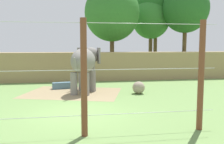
% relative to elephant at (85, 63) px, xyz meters
% --- Properties ---
extents(ground_plane, '(120.00, 120.00, 0.00)m').
position_rel_elephant_xyz_m(ground_plane, '(-0.54, -5.03, -1.91)').
color(ground_plane, '#6B8E4C').
extents(dirt_patch, '(6.82, 5.80, 0.01)m').
position_rel_elephant_xyz_m(dirt_patch, '(-0.79, -0.13, -1.91)').
color(dirt_patch, '#937F5B').
rests_on(dirt_patch, ground).
extents(embankment_wall, '(36.00, 1.80, 2.42)m').
position_rel_elephant_xyz_m(embankment_wall, '(-0.54, 5.51, -0.70)').
color(embankment_wall, '#997F56').
rests_on(embankment_wall, ground).
extents(elephant, '(2.36, 3.69, 2.89)m').
position_rel_elephant_xyz_m(elephant, '(0.00, 0.00, 0.00)').
color(elephant, gray).
rests_on(elephant, ground).
extents(enrichment_ball, '(0.78, 0.78, 0.78)m').
position_rel_elephant_xyz_m(enrichment_ball, '(3.28, -1.06, -1.52)').
color(enrichment_ball, gray).
rests_on(enrichment_ball, ground).
extents(cable_fence, '(9.49, 0.21, 3.88)m').
position_rel_elephant_xyz_m(cable_fence, '(-0.49, -7.76, 0.03)').
color(cable_fence, brown).
rests_on(cable_fence, ground).
extents(feed_trough, '(1.47, 0.75, 0.44)m').
position_rel_elephant_xyz_m(feed_trough, '(-1.50, 1.54, -1.69)').
color(feed_trough, slate).
rests_on(feed_trough, ground).
extents(tree_far_left, '(5.51, 5.51, 9.19)m').
position_rel_elephant_xyz_m(tree_far_left, '(3.19, 9.08, 4.37)').
color(tree_far_left, brown).
rests_on(tree_far_left, ground).
extents(tree_left_of_centre, '(4.36, 4.36, 8.36)m').
position_rel_elephant_xyz_m(tree_left_of_centre, '(8.30, 12.22, 4.13)').
color(tree_left_of_centre, brown).
rests_on(tree_left_of_centre, ground).
extents(tree_behind_wall, '(5.01, 5.01, 9.64)m').
position_rel_elephant_xyz_m(tree_behind_wall, '(11.41, 9.82, 5.07)').
color(tree_behind_wall, brown).
rests_on(tree_behind_wall, ground).
extents(tree_right_of_centre, '(5.53, 5.53, 11.01)m').
position_rel_elephant_xyz_m(tree_right_of_centre, '(9.20, 13.15, 6.16)').
color(tree_right_of_centre, brown).
rests_on(tree_right_of_centre, ground).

